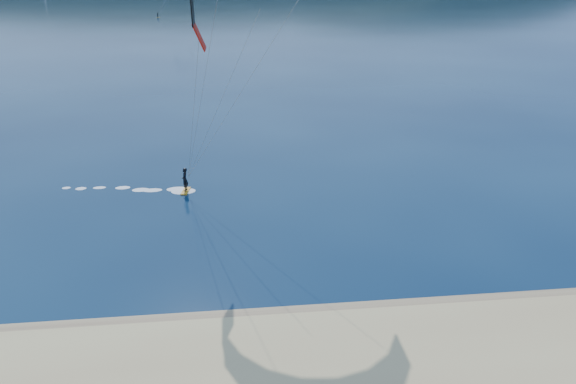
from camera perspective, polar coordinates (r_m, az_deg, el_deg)
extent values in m
cube|color=#81664B|center=(28.57, -4.03, -13.72)|extent=(220.00, 2.50, 0.10)
cube|color=#C78217|center=(45.00, -10.79, 0.11)|extent=(0.75, 1.65, 0.09)
imported|color=black|center=(44.63, -10.88, 1.31)|extent=(0.58, 0.78, 1.96)
cylinder|color=gray|center=(39.56, -7.22, 9.34)|extent=(0.02, 0.02, 15.32)
cube|color=#C78217|center=(220.41, -13.59, 17.56)|extent=(1.26, 1.35, 0.08)
imported|color=black|center=(220.34, -13.62, 17.79)|extent=(1.04, 1.06, 1.72)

